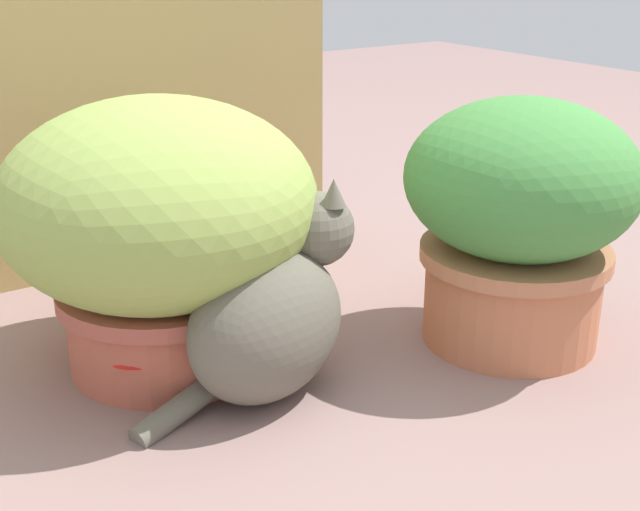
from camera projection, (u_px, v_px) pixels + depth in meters
The scene contains 6 objects.
ground_plane at pixel (254, 386), 1.24m from camera, with size 6.00×6.00×0.00m, color gray.
cardboard_backdrop at pixel (83, 74), 1.53m from camera, with size 1.04×0.03×0.77m, color tan.
grass_planter at pixel (160, 223), 1.23m from camera, with size 0.47×0.47×0.41m.
leafy_planter at pixel (519, 213), 1.31m from camera, with size 0.37×0.37×0.40m.
cat at pixel (274, 314), 1.19m from camera, with size 0.39×0.23×0.32m.
mushroom_ornament_red at pixel (138, 349), 1.19m from camera, with size 0.09×0.09×0.11m.
Camera 1 is at (-0.52, -0.96, 0.63)m, focal length 47.00 mm.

